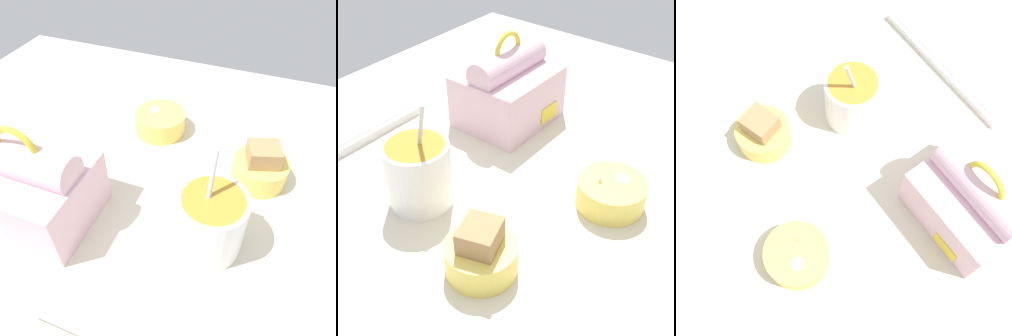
{
  "view_description": "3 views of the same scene",
  "coord_description": "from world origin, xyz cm",
  "views": [
    {
      "loc": [
        -13.65,
        36.8,
        50.05
      ],
      "look_at": [
        1.82,
        -3.85,
        7.0
      ],
      "focal_mm": 35.0,
      "sensor_mm": 36.0,
      "label": 1
    },
    {
      "loc": [
        -47.69,
        -42.43,
        55.69
      ],
      "look_at": [
        1.82,
        -3.85,
        7.0
      ],
      "focal_mm": 50.0,
      "sensor_mm": 36.0,
      "label": 2
    },
    {
      "loc": [
        29.66,
        -23.9,
        87.03
      ],
      "look_at": [
        1.82,
        -3.85,
        7.0
      ],
      "focal_mm": 50.0,
      "sensor_mm": 36.0,
      "label": 3
    }
  ],
  "objects": [
    {
      "name": "desk_surface",
      "position": [
        0.0,
        0.0,
        1.0
      ],
      "size": [
        140.0,
        110.0,
        2.0
      ],
      "color": "beige",
      "rests_on": "ground"
    },
    {
      "name": "keyboard",
      "position": [
        -6.66,
        32.66,
        3.02
      ],
      "size": [
        34.97,
        11.2,
        2.1
      ],
      "color": "silver",
      "rests_on": "desk_surface"
    },
    {
      "name": "lunch_bag",
      "position": [
        20.72,
        10.38,
        8.99
      ],
      "size": [
        19.32,
        16.5,
        19.68
      ],
      "color": "beige",
      "rests_on": "desk_surface"
    },
    {
      "name": "soup_cup",
      "position": [
        -8.99,
        5.97,
        7.98
      ],
      "size": [
        10.94,
        10.94,
        19.21
      ],
      "color": "white",
      "rests_on": "desk_surface"
    },
    {
      "name": "bento_bowl_sandwich",
      "position": [
        -14.29,
        -11.88,
        5.24
      ],
      "size": [
        10.67,
        10.67,
        8.68
      ],
      "color": "#EFD65B",
      "rests_on": "desk_surface"
    },
    {
      "name": "bento_bowl_snacks",
      "position": [
        9.82,
        -19.82,
        4.57
      ],
      "size": [
        11.59,
        11.59,
        5.78
      ],
      "color": "#EFD65B",
      "rests_on": "desk_surface"
    }
  ]
}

